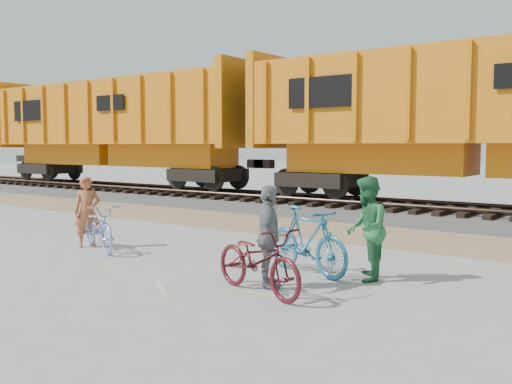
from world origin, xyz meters
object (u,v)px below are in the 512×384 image
(person_woman, at_px, (268,237))
(person_solo, at_px, (87,212))
(hopper_car_center, at_px, (484,115))
(person_man, at_px, (367,228))
(bicycle_maroon, at_px, (258,260))
(bicycle_teal, at_px, (307,241))
(bicycle_blue, at_px, (99,227))
(hopper_car_left, at_px, (118,126))

(person_woman, bearing_deg, person_solo, 51.25)
(hopper_car_center, xyz_separation_m, person_woman, (-0.72, -9.16, -2.22))
(hopper_car_center, bearing_deg, person_man, -88.00)
(bicycle_maroon, bearing_deg, person_woman, 30.60)
(bicycle_maroon, height_order, person_man, person_man)
(bicycle_maroon, bearing_deg, hopper_car_center, 12.82)
(person_solo, xyz_separation_m, person_woman, (5.15, -0.57, 0.03))
(bicycle_maroon, distance_m, person_woman, 0.50)
(hopper_car_center, xyz_separation_m, bicycle_teal, (-0.73, -8.03, -2.43))
(bicycle_blue, xyz_separation_m, bicycle_teal, (4.65, 0.66, 0.09))
(hopper_car_center, height_order, bicycle_teal, hopper_car_center)
(hopper_car_left, height_order, person_solo, hopper_car_left)
(hopper_car_left, xyz_separation_m, bicycle_maroon, (14.38, -9.56, -2.50))
(bicycle_blue, relative_size, person_solo, 1.22)
(hopper_car_left, xyz_separation_m, bicycle_teal, (14.27, -8.03, -2.43))
(hopper_car_center, distance_m, bicycle_blue, 10.52)
(bicycle_blue, distance_m, person_solo, 0.58)
(hopper_car_center, bearing_deg, bicycle_teal, -95.17)
(hopper_car_center, height_order, person_woman, hopper_car_center)
(bicycle_teal, xyz_separation_m, bicycle_maroon, (0.10, -1.53, -0.07))
(bicycle_blue, bearing_deg, person_solo, 100.91)
(hopper_car_left, height_order, bicycle_maroon, hopper_car_left)
(person_solo, height_order, person_woman, person_woman)
(hopper_car_left, bearing_deg, bicycle_teal, -29.35)
(bicycle_teal, height_order, person_woman, person_woman)
(person_solo, height_order, person_man, person_man)
(hopper_car_left, xyz_separation_m, person_woman, (14.28, -9.16, -2.22))
(bicycle_blue, relative_size, person_woman, 1.17)
(bicycle_teal, relative_size, person_woman, 1.21)
(bicycle_maroon, xyz_separation_m, person_woman, (-0.10, 0.40, 0.29))
(person_man, bearing_deg, bicycle_teal, -102.55)
(hopper_car_center, relative_size, bicycle_maroon, 7.30)
(person_woman, bearing_deg, bicycle_blue, 51.80)
(bicycle_blue, bearing_deg, bicycle_maroon, -78.13)
(hopper_car_center, bearing_deg, bicycle_blue, -121.73)
(hopper_car_left, relative_size, bicycle_teal, 7.32)
(bicycle_blue, bearing_deg, hopper_car_center, -9.51)
(hopper_car_center, bearing_deg, bicycle_maroon, -93.74)
(bicycle_teal, relative_size, bicycle_maroon, 1.00)
(bicycle_teal, distance_m, person_solo, 5.18)
(bicycle_maroon, distance_m, person_solo, 5.34)
(person_solo, relative_size, person_woman, 0.96)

